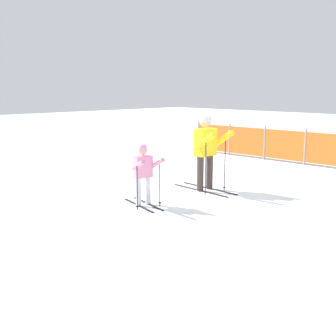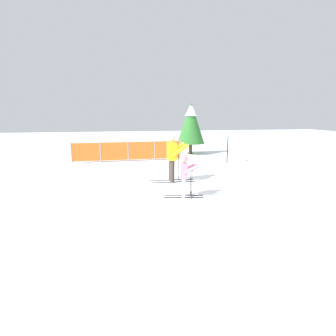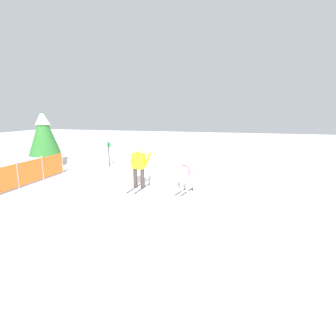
# 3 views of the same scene
# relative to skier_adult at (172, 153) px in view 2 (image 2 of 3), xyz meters

# --- Properties ---
(ground_plane) EXTENTS (60.00, 60.00, 0.00)m
(ground_plane) POSITION_rel_skier_adult_xyz_m (0.01, -0.06, -1.05)
(ground_plane) COLOR white
(skier_adult) EXTENTS (1.66, 0.75, 1.75)m
(skier_adult) POSITION_rel_skier_adult_xyz_m (0.00, 0.00, 0.00)
(skier_adult) COLOR black
(skier_adult) RESTS_ON ground_plane
(skier_child) EXTENTS (1.20, 0.60, 1.24)m
(skier_child) POSITION_rel_skier_adult_xyz_m (-0.03, -1.86, -0.31)
(skier_child) COLOR black
(skier_child) RESTS_ON ground_plane
(safety_fence) EXTENTS (5.66, 0.17, 1.10)m
(safety_fence) POSITION_rel_skier_adult_xyz_m (-1.36, 4.56, -0.50)
(safety_fence) COLOR gray
(safety_fence) RESTS_ON ground_plane
(conifer_far) EXTENTS (1.68, 1.68, 3.13)m
(conifer_far) POSITION_rel_skier_adult_xyz_m (2.55, 6.48, 0.89)
(conifer_far) COLOR #4C3823
(conifer_far) RESTS_ON ground_plane
(trail_marker) EXTENTS (0.10, 0.27, 1.38)m
(trail_marker) POSITION_rel_skier_adult_xyz_m (3.49, 3.13, -0.19)
(trail_marker) COLOR black
(trail_marker) RESTS_ON ground_plane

